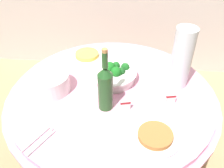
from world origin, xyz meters
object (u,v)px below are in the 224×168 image
(plate_stack, at_px, (50,83))
(wine_bottle, at_px, (105,87))
(food_plate_peanuts, at_px, (155,136))
(serving_tongs, at_px, (40,140))
(food_plate_fried_egg, at_px, (87,56))
(decorative_fruit_vase, at_px, (181,59))
(label_placard_mid, at_px, (125,105))
(label_placard_front, at_px, (171,98))
(broccoli_bowl, at_px, (113,74))

(plate_stack, relative_size, wine_bottle, 0.62)
(wine_bottle, height_order, food_plate_peanuts, wine_bottle)
(serving_tongs, xyz_separation_m, food_plate_fried_egg, (0.08, 0.69, 0.01))
(plate_stack, height_order, decorative_fruit_vase, decorative_fruit_vase)
(wine_bottle, relative_size, food_plate_fried_egg, 1.53)
(plate_stack, relative_size, serving_tongs, 1.29)
(label_placard_mid, bearing_deg, food_plate_fried_egg, 121.59)
(plate_stack, relative_size, food_plate_fried_egg, 0.95)
(wine_bottle, relative_size, food_plate_peanuts, 1.53)
(decorative_fruit_vase, relative_size, food_plate_peanuts, 1.55)
(serving_tongs, relative_size, label_placard_front, 2.95)
(broccoli_bowl, height_order, plate_stack, broccoli_bowl)
(decorative_fruit_vase, bearing_deg, label_placard_front, -106.17)
(label_placard_front, xyz_separation_m, label_placard_mid, (-0.23, -0.07, 0.00))
(wine_bottle, xyz_separation_m, decorative_fruit_vase, (0.38, 0.24, 0.03))
(plate_stack, distance_m, food_plate_peanuts, 0.62)
(decorative_fruit_vase, distance_m, label_placard_front, 0.22)
(plate_stack, relative_size, decorative_fruit_vase, 0.62)
(serving_tongs, relative_size, food_plate_peanuts, 0.74)
(food_plate_fried_egg, height_order, label_placard_front, label_placard_front)
(label_placard_front, bearing_deg, food_plate_peanuts, -109.20)
(wine_bottle, bearing_deg, decorative_fruit_vase, 32.04)
(broccoli_bowl, height_order, label_placard_front, broccoli_bowl)
(wine_bottle, bearing_deg, label_placard_mid, -5.52)
(wine_bottle, bearing_deg, label_placard_front, 11.04)
(plate_stack, xyz_separation_m, wine_bottle, (0.32, -0.10, 0.08))
(label_placard_mid, bearing_deg, plate_stack, 165.20)
(broccoli_bowl, distance_m, food_plate_peanuts, 0.47)
(wine_bottle, height_order, label_placard_mid, wine_bottle)
(food_plate_peanuts, bearing_deg, label_placard_front, 70.80)
(decorative_fruit_vase, relative_size, serving_tongs, 2.09)
(decorative_fruit_vase, height_order, food_plate_peanuts, decorative_fruit_vase)
(serving_tongs, height_order, food_plate_peanuts, food_plate_peanuts)
(wine_bottle, xyz_separation_m, food_plate_fried_egg, (-0.18, 0.45, -0.11))
(broccoli_bowl, relative_size, plate_stack, 1.33)
(serving_tongs, height_order, label_placard_mid, label_placard_mid)
(decorative_fruit_vase, xyz_separation_m, food_plate_peanuts, (-0.13, -0.41, -0.15))
(serving_tongs, bearing_deg, decorative_fruit_vase, 37.12)
(label_placard_front, bearing_deg, food_plate_fried_egg, 142.87)
(wine_bottle, relative_size, serving_tongs, 2.07)
(decorative_fruit_vase, height_order, serving_tongs, decorative_fruit_vase)
(serving_tongs, bearing_deg, food_plate_fried_egg, 83.70)
(broccoli_bowl, xyz_separation_m, label_placard_front, (0.32, -0.17, -0.01))
(label_placard_front, bearing_deg, plate_stack, 176.76)
(wine_bottle, height_order, food_plate_fried_egg, wine_bottle)
(food_plate_peanuts, distance_m, label_placard_front, 0.26)
(plate_stack, xyz_separation_m, food_plate_fried_egg, (0.13, 0.35, -0.03))
(food_plate_fried_egg, bearing_deg, plate_stack, -110.89)
(broccoli_bowl, height_order, wine_bottle, wine_bottle)
(decorative_fruit_vase, xyz_separation_m, serving_tongs, (-0.64, -0.48, -0.16))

